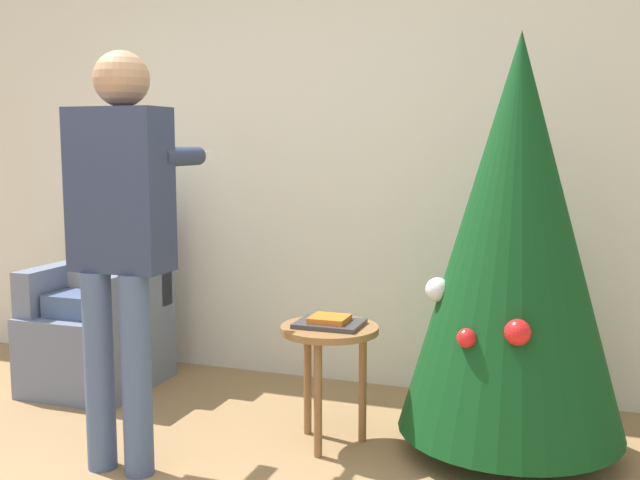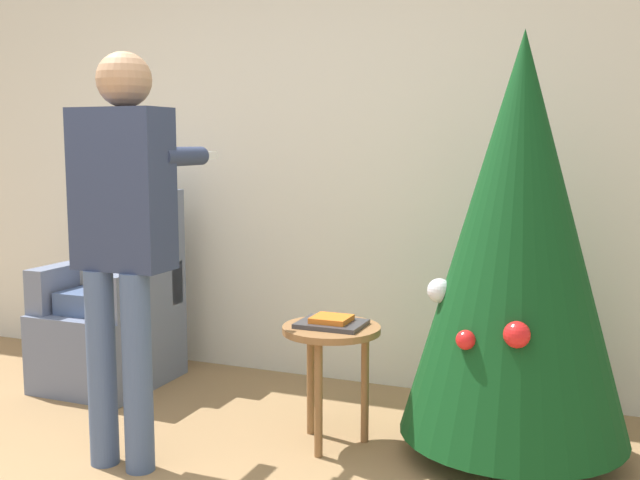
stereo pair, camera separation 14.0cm
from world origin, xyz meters
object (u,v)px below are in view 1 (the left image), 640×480
(person_seated, at_px, (97,264))
(person_standing, at_px, (121,223))
(christmas_tree, at_px, (515,236))
(side_stool, at_px, (329,345))
(armchair, at_px, (102,319))

(person_seated, relative_size, person_standing, 0.73)
(christmas_tree, distance_m, side_stool, 0.93)
(armchair, distance_m, person_seated, 0.31)
(person_seated, distance_m, side_stool, 1.52)
(person_seated, relative_size, side_stool, 2.31)
(armchair, xyz_separation_m, person_seated, (0.00, -0.03, 0.31))
(christmas_tree, distance_m, person_standing, 1.63)
(christmas_tree, relative_size, person_standing, 1.05)
(person_standing, xyz_separation_m, side_stool, (0.72, 0.49, -0.57))
(christmas_tree, xyz_separation_m, side_stool, (-0.77, -0.17, -0.50))
(armchair, distance_m, side_stool, 1.51)
(christmas_tree, bearing_deg, person_standing, -156.01)
(christmas_tree, height_order, person_seated, christmas_tree)
(armchair, height_order, person_seated, person_seated)
(armchair, bearing_deg, side_stool, -14.48)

